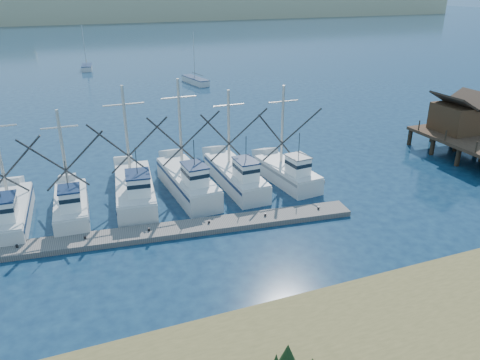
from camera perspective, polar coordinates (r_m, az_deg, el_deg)
name	(u,v)px	position (r m, az deg, el deg)	size (l,w,h in m)	color
ground	(329,252)	(29.70, 10.84, -8.66)	(500.00, 500.00, 0.00)	#0C1F37
floating_dock	(149,233)	(31.43, -11.01, -6.39)	(28.17, 1.88, 0.38)	slate
dune_ridge	(79,7)	(231.72, -19.03, 19.28)	(360.00, 60.00, 10.00)	tan
trawler_fleet	(128,193)	(35.52, -13.47, -1.61)	(27.99, 8.95, 9.86)	silver
sailboat_near	(195,81)	(78.45, -5.46, 11.96)	(2.90, 6.97, 8.10)	silver
sailboat_far	(87,67)	(95.15, -18.16, 12.91)	(2.27, 5.07, 8.10)	silver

